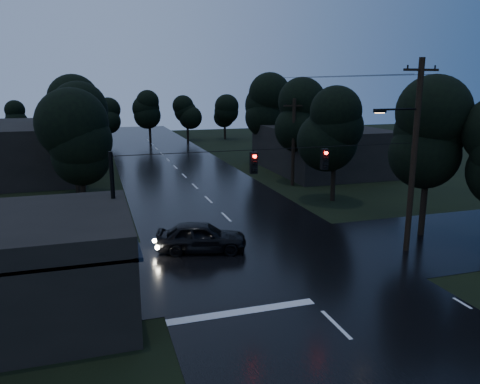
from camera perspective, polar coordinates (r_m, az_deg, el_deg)
main_road at (r=40.77m, az=-5.51°, el=0.66°), size 12.00×120.00×0.02m
cross_street at (r=24.14m, az=3.53°, el=-8.17°), size 60.00×9.00×0.02m
building_far_right at (r=48.78m, az=9.78°, el=5.21°), size 10.00×14.00×4.40m
building_far_left at (r=49.73m, az=-24.14°, el=4.75°), size 10.00×16.00×5.00m
utility_pole_main at (r=25.55m, az=20.31°, el=4.44°), size 3.50×0.30×10.00m
utility_pole_far at (r=40.75m, az=6.52°, el=6.16°), size 2.00×0.30×7.50m
anchor_pole_left at (r=20.80m, az=-15.04°, el=-3.40°), size 0.18×0.18×6.00m
span_signals at (r=22.06m, az=6.01°, el=3.89°), size 15.00×0.37×1.12m
tree_corner_near at (r=28.62m, az=22.14°, el=6.63°), size 4.48×4.48×9.44m
tree_left_a at (r=31.19m, az=-19.02°, el=5.94°), size 3.92×3.92×8.26m
tree_left_b at (r=39.14m, az=-19.71°, el=7.77°), size 4.20×4.20×8.85m
tree_left_c at (r=49.10m, az=-20.07°, el=9.12°), size 4.48×4.48×9.44m
tree_right_a at (r=35.53m, az=11.58°, el=7.79°), size 4.20×4.20×8.85m
tree_right_b at (r=42.91m, az=7.12°, el=9.33°), size 4.48×4.48×9.44m
tree_right_c at (r=52.35m, az=3.15°, el=10.49°), size 4.76×4.76×10.03m
car at (r=25.00m, az=-4.73°, el=-5.45°), size 5.09×3.04×1.62m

